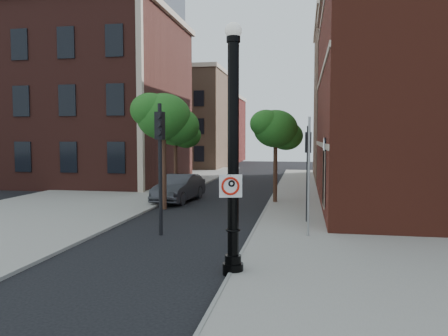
% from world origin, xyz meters
% --- Properties ---
extents(ground, '(120.00, 120.00, 0.00)m').
position_xyz_m(ground, '(0.00, 0.00, 0.00)').
color(ground, black).
rests_on(ground, ground).
extents(sidewalk_right, '(8.00, 60.00, 0.12)m').
position_xyz_m(sidewalk_right, '(6.00, 10.00, 0.06)').
color(sidewalk_right, gray).
rests_on(sidewalk_right, ground).
extents(sidewalk_left, '(10.00, 50.00, 0.12)m').
position_xyz_m(sidewalk_left, '(-9.00, 18.00, 0.06)').
color(sidewalk_left, gray).
rests_on(sidewalk_left, ground).
extents(curb_edge, '(0.10, 60.00, 0.14)m').
position_xyz_m(curb_edge, '(2.05, 10.00, 0.07)').
color(curb_edge, gray).
rests_on(curb_edge, ground).
extents(victorian_building, '(18.60, 14.60, 17.95)m').
position_xyz_m(victorian_building, '(-16.00, 23.97, 8.74)').
color(victorian_building, '#50241D').
rests_on(victorian_building, ground).
extents(bg_building_tan_a, '(12.00, 12.00, 12.00)m').
position_xyz_m(bg_building_tan_a, '(-12.00, 44.00, 6.00)').
color(bg_building_tan_a, '#836047').
rests_on(bg_building_tan_a, ground).
extents(bg_building_red, '(12.00, 12.00, 10.00)m').
position_xyz_m(bg_building_red, '(-12.00, 58.00, 5.00)').
color(bg_building_red, '#5E1916').
rests_on(bg_building_red, ground).
extents(bg_building_tan_b, '(22.00, 14.00, 14.00)m').
position_xyz_m(bg_building_tan_b, '(16.00, 30.00, 7.00)').
color(bg_building_tan_b, '#836047').
rests_on(bg_building_tan_b, ground).
extents(lamppost, '(0.60, 0.60, 7.05)m').
position_xyz_m(lamppost, '(2.09, 0.58, 3.25)').
color(lamppost, black).
rests_on(lamppost, ground).
extents(no_parking_sign, '(0.63, 0.18, 0.64)m').
position_xyz_m(no_parking_sign, '(2.05, 0.41, 2.55)').
color(no_parking_sign, white).
rests_on(no_parking_sign, ground).
extents(parked_car, '(2.22, 5.14, 1.65)m').
position_xyz_m(parked_car, '(-3.43, 14.00, 0.82)').
color(parked_car, '#323237').
rests_on(parked_car, ground).
extents(traffic_signal_left, '(0.36, 0.44, 5.22)m').
position_xyz_m(traffic_signal_left, '(-1.56, 5.01, 3.52)').
color(traffic_signal_left, black).
rests_on(traffic_signal_left, ground).
extents(traffic_signal_right, '(0.29, 0.36, 4.41)m').
position_xyz_m(traffic_signal_right, '(4.21, 8.31, 2.97)').
color(traffic_signal_right, black).
rests_on(traffic_signal_right, ground).
extents(utility_pole, '(0.09, 0.09, 4.68)m').
position_xyz_m(utility_pole, '(4.22, 5.39, 2.34)').
color(utility_pole, '#999999').
rests_on(utility_pole, ground).
extents(street_tree_a, '(3.47, 3.14, 6.25)m').
position_xyz_m(street_tree_a, '(-3.35, 11.13, 4.94)').
color(street_tree_a, '#351F15').
rests_on(street_tree_a, ground).
extents(street_tree_b, '(3.10, 2.80, 5.58)m').
position_xyz_m(street_tree_b, '(-4.33, 16.50, 4.40)').
color(street_tree_b, '#351F15').
rests_on(street_tree_b, ground).
extents(street_tree_c, '(3.05, 2.76, 5.50)m').
position_xyz_m(street_tree_c, '(2.43, 14.18, 4.34)').
color(street_tree_c, '#351F15').
rests_on(street_tree_c, ground).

